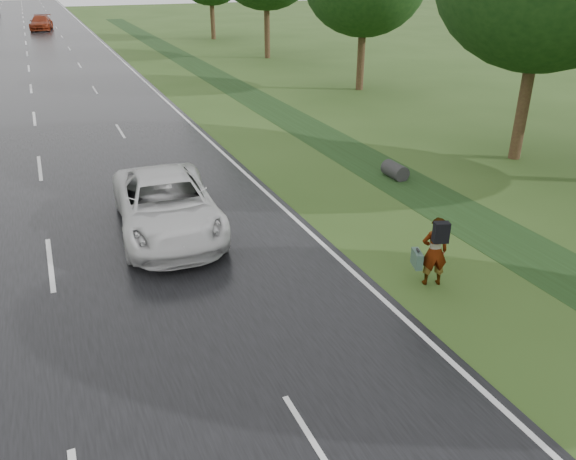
# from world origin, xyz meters

# --- Properties ---
(road) EXTENTS (14.00, 180.00, 0.04)m
(road) POSITION_xyz_m (0.00, 45.00, 0.02)
(road) COLOR black
(road) RESTS_ON ground
(edge_stripe_east) EXTENTS (0.12, 180.00, 0.01)m
(edge_stripe_east) POSITION_xyz_m (6.75, 45.00, 0.04)
(edge_stripe_east) COLOR silver
(edge_stripe_east) RESTS_ON road
(center_line) EXTENTS (0.12, 180.00, 0.01)m
(center_line) POSITION_xyz_m (0.00, 45.00, 0.04)
(center_line) COLOR silver
(center_line) RESTS_ON road
(drainage_ditch) EXTENTS (2.20, 120.00, 0.56)m
(drainage_ditch) POSITION_xyz_m (11.50, 18.71, 0.04)
(drainage_ditch) COLOR black
(drainage_ditch) RESTS_ON ground
(pedestrian) EXTENTS (0.83, 0.85, 1.71)m
(pedestrian) POSITION_xyz_m (8.18, 3.45, 0.88)
(pedestrian) COLOR #A5998C
(pedestrian) RESTS_ON ground
(white_pickup) EXTENTS (3.00, 5.81, 1.57)m
(white_pickup) POSITION_xyz_m (3.17, 8.73, 0.82)
(white_pickup) COLOR silver
(white_pickup) RESTS_ON road
(far_car_red) EXTENTS (2.88, 5.63, 1.56)m
(far_car_red) POSITION_xyz_m (1.88, 67.95, 0.82)
(far_car_red) COLOR maroon
(far_car_red) RESTS_ON road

